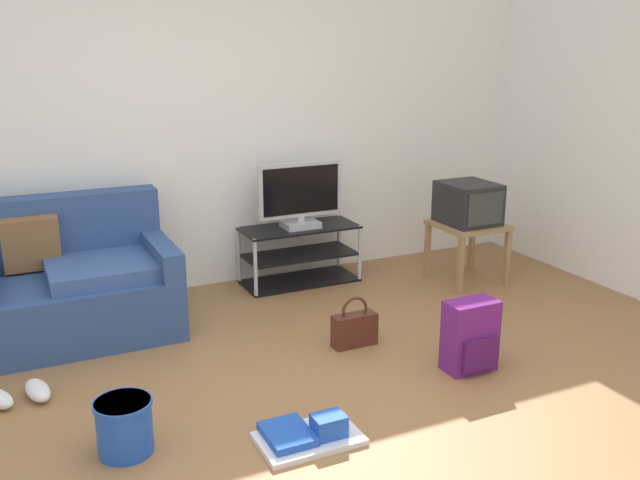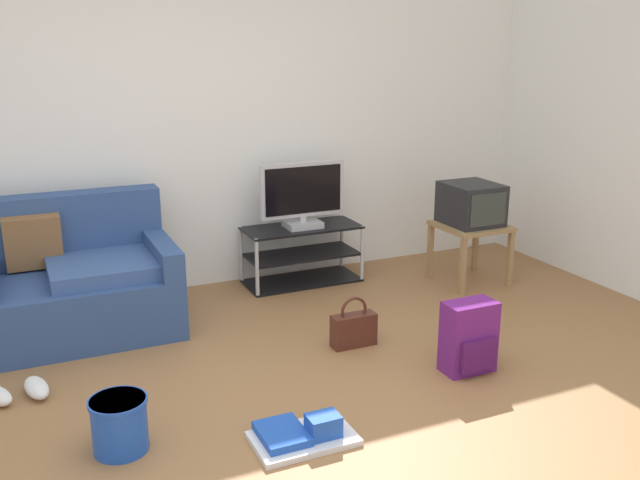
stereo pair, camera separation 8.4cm
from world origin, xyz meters
TOP-DOWN VIEW (x-y plane):
  - ground_plane at (0.00, 0.00)m, footprint 9.00×9.80m
  - wall_back at (0.00, 2.45)m, footprint 9.00×0.10m
  - couch at (-1.23, 1.88)m, footprint 1.90×0.88m
  - tv_stand at (0.84, 2.14)m, footprint 0.93×0.41m
  - flat_tv at (0.84, 2.11)m, footprint 0.70×0.22m
  - side_table at (2.08, 1.59)m, footprint 0.51×0.51m
  - crt_tv at (2.08, 1.60)m, footprint 0.40×0.44m
  - backpack at (1.12, 0.27)m, footprint 0.31×0.25m
  - handbag at (0.66, 0.86)m, footprint 0.29×0.11m
  - cleaning_bucket at (-0.90, 0.26)m, footprint 0.28×0.28m
  - sneakers_pair at (-1.34, 1.00)m, footprint 0.41×0.29m
  - floor_tray at (-0.07, -0.03)m, footprint 0.50×0.33m

SIDE VIEW (x-z plane):
  - ground_plane at x=0.00m, z-range -0.02..0.00m
  - floor_tray at x=-0.07m, z-range -0.03..0.11m
  - sneakers_pair at x=-1.34m, z-range 0.00..0.09m
  - handbag at x=0.66m, z-range -0.05..0.29m
  - cleaning_bucket at x=-0.90m, z-range 0.01..0.28m
  - backpack at x=1.12m, z-range 0.00..0.43m
  - tv_stand at x=0.84m, z-range 0.00..0.46m
  - couch at x=-1.23m, z-range -0.12..0.77m
  - side_table at x=2.08m, z-range 0.16..0.64m
  - crt_tv at x=2.08m, z-range 0.48..0.81m
  - flat_tv at x=0.84m, z-range 0.46..0.98m
  - wall_back at x=0.00m, z-range 0.00..2.70m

